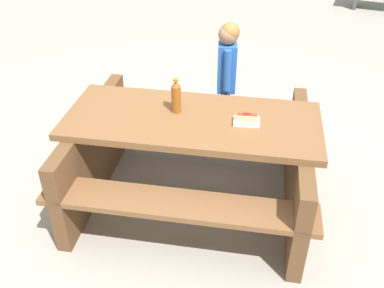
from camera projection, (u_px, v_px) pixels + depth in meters
ground_plane at (192, 198)px, 3.47m from camera, size 30.00×30.00×0.00m
picnic_table at (192, 153)px, 3.22m from camera, size 1.97×1.62×0.75m
soda_bottle at (176, 97)px, 3.05m from camera, size 0.07×0.07×0.26m
hotdog_tray at (247, 120)px, 2.96m from camera, size 0.20×0.14×0.08m
child_in_coat at (227, 68)px, 3.80m from camera, size 0.20×0.27×1.13m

